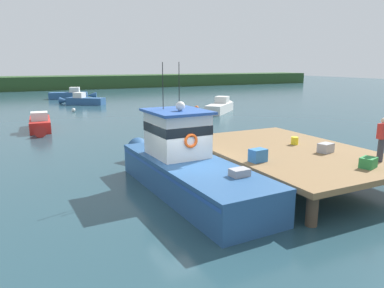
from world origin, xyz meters
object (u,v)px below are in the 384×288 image
at_px(crate_stack_mid_dock, 368,163).
at_px(crate_single_by_cleat, 258,155).
at_px(main_fishing_boat, 185,164).
at_px(moored_boat_far_right, 83,100).
at_px(mooring_buoy_outer, 197,108).
at_px(mooring_buoy_inshore, 74,110).
at_px(crate_single_far, 326,148).
at_px(moored_boat_off_the_point, 72,95).
at_px(moored_boat_far_left, 221,107).
at_px(moored_boat_outer_mooring, 40,124).
at_px(bait_bucket, 295,141).
at_px(deckhand_by_the_boat, 382,139).

distance_m(crate_stack_mid_dock, crate_single_by_cleat, 3.78).
bearing_deg(main_fishing_boat, moored_boat_far_right, 86.83).
bearing_deg(mooring_buoy_outer, crate_stack_mid_dock, -103.93).
height_order(crate_stack_mid_dock, mooring_buoy_inshore, crate_stack_mid_dock).
height_order(crate_stack_mid_dock, mooring_buoy_outer, crate_stack_mid_dock).
distance_m(crate_single_far, mooring_buoy_inshore, 27.86).
distance_m(crate_single_far, moored_boat_off_the_point, 41.60).
relative_size(crate_single_far, moored_boat_far_left, 0.12).
relative_size(crate_single_far, moored_boat_outer_mooring, 0.11).
distance_m(bait_bucket, mooring_buoy_inshore, 26.18).
relative_size(crate_single_by_cleat, moored_boat_far_left, 0.12).
bearing_deg(crate_single_by_cleat, moored_boat_off_the_point, 90.80).
relative_size(main_fishing_boat, crate_single_far, 16.43).
relative_size(deckhand_by_the_boat, moored_boat_far_right, 0.32).
xyz_separation_m(bait_bucket, mooring_buoy_outer, (6.04, 21.43, -1.16)).
bearing_deg(deckhand_by_the_boat, main_fishing_boat, 150.95).
xyz_separation_m(main_fishing_boat, moored_boat_off_the_point, (1.69, 39.82, -0.47)).
xyz_separation_m(main_fishing_boat, mooring_buoy_outer, (11.53, 21.54, -0.79)).
bearing_deg(crate_single_by_cleat, moored_boat_far_left, 62.56).
bearing_deg(bait_bucket, deckhand_by_the_boat, -77.22).
bearing_deg(bait_bucket, mooring_buoy_outer, 74.26).
distance_m(main_fishing_boat, mooring_buoy_inshore, 25.64).
distance_m(moored_boat_far_right, mooring_buoy_inshore, 6.69).
bearing_deg(mooring_buoy_outer, mooring_buoy_inshore, 160.90).
xyz_separation_m(crate_single_far, crate_single_by_cleat, (-3.33, 0.07, 0.05)).
bearing_deg(crate_stack_mid_dock, crate_single_by_cleat, 141.46).
distance_m(bait_bucket, moored_boat_far_right, 32.11).
bearing_deg(moored_boat_far_left, crate_stack_mid_dock, -108.58).
bearing_deg(bait_bucket, moored_boat_off_the_point, 95.46).
xyz_separation_m(moored_boat_off_the_point, moored_boat_outer_mooring, (-5.71, -23.81, -0.06)).
bearing_deg(crate_stack_mid_dock, moored_boat_far_right, 95.50).
bearing_deg(mooring_buoy_inshore, moored_boat_outer_mooring, -111.38).
bearing_deg(crate_stack_mid_dock, main_fishing_boat, 143.48).
distance_m(crate_single_by_cleat, moored_boat_far_right, 33.53).
bearing_deg(moored_boat_far_left, crate_single_by_cleat, -117.44).
distance_m(moored_boat_far_right, moored_boat_far_left, 17.14).
distance_m(deckhand_by_the_boat, moored_boat_far_right, 35.83).
xyz_separation_m(crate_single_far, mooring_buoy_inshore, (-5.85, 27.21, -1.20)).
bearing_deg(crate_stack_mid_dock, moored_boat_far_left, 71.42).
distance_m(crate_single_far, moored_boat_far_right, 33.81).
height_order(crate_stack_mid_dock, moored_boat_far_right, crate_stack_mid_dock).
xyz_separation_m(crate_single_by_cleat, moored_boat_far_left, (10.63, 20.47, -0.91)).
height_order(crate_single_far, bait_bucket, crate_single_far).
xyz_separation_m(bait_bucket, moored_boat_off_the_point, (-3.80, 39.71, -0.83)).
height_order(moored_boat_far_left, mooring_buoy_outer, moored_boat_far_left).
xyz_separation_m(crate_stack_mid_dock, moored_boat_far_right, (-3.46, 35.87, -0.90)).
distance_m(moored_boat_far_left, mooring_buoy_inshore, 14.75).
distance_m(moored_boat_far_left, mooring_buoy_outer, 2.95).
bearing_deg(moored_boat_outer_mooring, moored_boat_far_left, 9.86).
relative_size(moored_boat_outer_mooring, moored_boat_far_left, 1.06).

